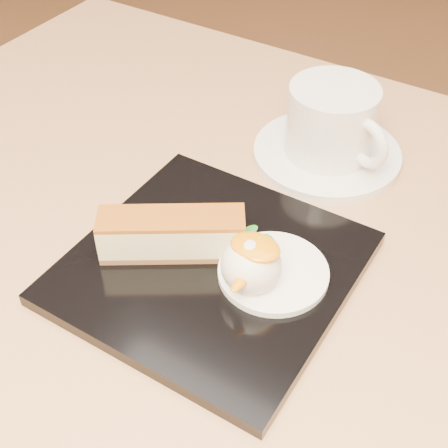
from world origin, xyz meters
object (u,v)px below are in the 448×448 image
Objects in this scene: cheesecake at (172,234)px; ice_cream_scoop at (251,265)px; table at (160,366)px; coffee_cup at (333,120)px; saucer at (327,154)px; dessert_plate at (211,268)px.

ice_cream_scoop is at bearing -32.82° from cheesecake.
table is 7.03× the size of coffee_cup.
table is at bearing -107.41° from saucer.
coffee_cup is (0.00, -0.00, 0.04)m from saucer.
dessert_plate is 0.20m from coffee_cup.
table is at bearing -172.16° from ice_cream_scoop.
dessert_plate is at bearing 172.87° from ice_cream_scoop.
cheesecake is 0.79× the size of saucer.
table is 5.33× the size of saucer.
table is 0.28m from saucer.
dessert_plate is 0.05m from ice_cream_scoop.
saucer is at bearing 97.31° from ice_cream_scoop.
table is at bearing -85.83° from coffee_cup.
coffee_cup is (0.05, 0.20, 0.02)m from cheesecake.
coffee_cup reaches higher than ice_cream_scoop.
ice_cream_scoop is (0.04, -0.00, 0.03)m from dessert_plate.
dessert_plate is 0.20m from saucer.
table is at bearing -161.51° from dessert_plate.
ice_cream_scoop is at bearing -61.10° from coffee_cup.
ice_cream_scoop reaches higher than dessert_plate.
coffee_cup reaches higher than dessert_plate.
cheesecake is at bearing -180.00° from ice_cream_scoop.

